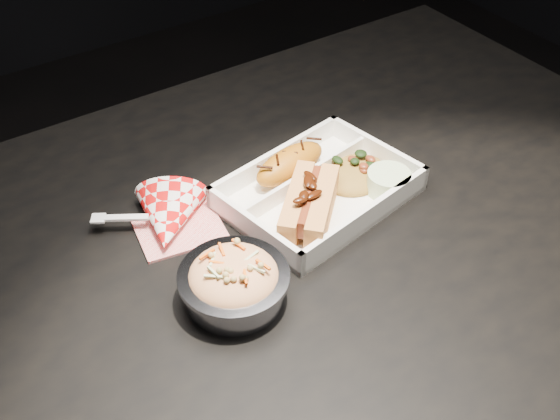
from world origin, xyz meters
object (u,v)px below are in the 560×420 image
object	(u,v)px
napkin_fork	(168,219)
food_tray	(318,192)
hotdog	(309,203)
fried_pastry	(290,164)
dining_table	(296,268)
foil_coleslaw_cup	(234,281)

from	to	relation	value
napkin_fork	food_tray	bearing A→B (deg)	15.53
hotdog	fried_pastry	bearing A→B (deg)	27.20
dining_table	foil_coleslaw_cup	distance (m)	0.20
dining_table	fried_pastry	distance (m)	0.15
dining_table	hotdog	size ratio (longest dim) A/B	8.67
fried_pastry	hotdog	distance (m)	0.09
food_tray	hotdog	distance (m)	0.06
dining_table	napkin_fork	xyz separation A→B (m)	(-0.15, 0.08, 0.11)
dining_table	hotdog	bearing A→B (deg)	-47.25
fried_pastry	hotdog	size ratio (longest dim) A/B	0.87
fried_pastry	napkin_fork	bearing A→B (deg)	178.88
fried_pastry	napkin_fork	distance (m)	0.19
dining_table	hotdog	world-z (taller)	hotdog
foil_coleslaw_cup	food_tray	bearing A→B (deg)	26.71
food_tray	hotdog	world-z (taller)	hotdog
hotdog	dining_table	bearing A→B (deg)	88.74
food_tray	napkin_fork	world-z (taller)	napkin_fork
fried_pastry	dining_table	bearing A→B (deg)	-118.37
foil_coleslaw_cup	napkin_fork	xyz separation A→B (m)	(-0.01, 0.15, -0.01)
food_tray	hotdog	xyz separation A→B (m)	(-0.04, -0.03, 0.02)
fried_pastry	napkin_fork	xyz separation A→B (m)	(-0.19, 0.00, -0.01)
foil_coleslaw_cup	napkin_fork	bearing A→B (deg)	92.77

